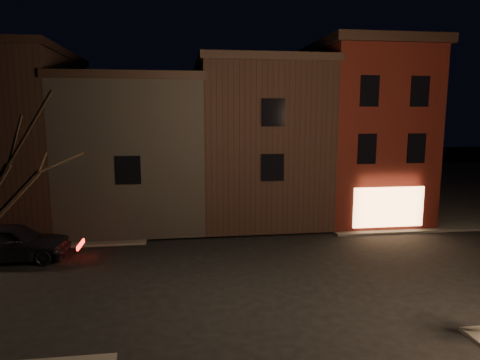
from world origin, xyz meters
TOP-DOWN VIEW (x-y plane):
  - ground at (0.00, 0.00)m, footprint 120.00×120.00m
  - sidewalk_far_right at (20.00, 20.00)m, footprint 30.00×30.00m
  - corner_building at (8.00, 9.47)m, footprint 6.50×8.50m
  - row_building_a at (1.50, 10.50)m, footprint 7.30×10.30m
  - row_building_b at (-5.75, 10.50)m, footprint 7.80×10.30m
  - row_building_c at (-13.00, 10.50)m, footprint 7.30×10.30m
  - parked_car_a at (-10.73, 3.50)m, footprint 5.00×2.06m

SIDE VIEW (x-z plane):
  - ground at x=0.00m, z-range 0.00..0.00m
  - sidewalk_far_right at x=20.00m, z-range 0.00..0.12m
  - parked_car_a at x=-10.73m, z-range 0.00..1.69m
  - row_building_b at x=-5.75m, z-range 0.13..8.53m
  - row_building_a at x=1.50m, z-range 0.13..9.53m
  - row_building_c at x=-13.00m, z-range 0.13..10.03m
  - corner_building at x=8.00m, z-range 0.15..10.65m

